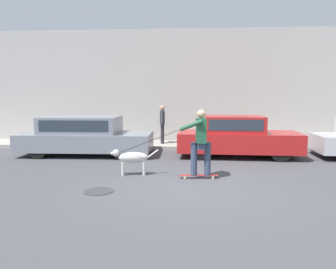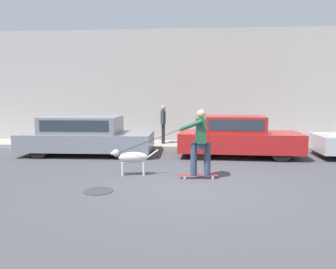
{
  "view_description": "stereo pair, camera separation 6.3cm",
  "coord_description": "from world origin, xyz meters",
  "px_view_note": "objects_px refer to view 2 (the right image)",
  "views": [
    {
      "loc": [
        -0.06,
        -7.2,
        1.99
      ],
      "look_at": [
        -0.69,
        1.75,
        0.95
      ],
      "focal_mm": 35.0,
      "sensor_mm": 36.0,
      "label": 1
    },
    {
      "loc": [
        0.0,
        -7.19,
        1.99
      ],
      "look_at": [
        -0.69,
        1.75,
        0.95
      ],
      "focal_mm": 35.0,
      "sensor_mm": 36.0,
      "label": 2
    }
  ],
  "objects_px": {
    "parked_car_0": "(86,136)",
    "dog": "(132,158)",
    "parked_car_1": "(237,137)",
    "skateboarder": "(200,140)",
    "pedestrian_with_bag": "(163,122)"
  },
  "relations": [
    {
      "from": "parked_car_0",
      "to": "dog",
      "type": "height_order",
      "value": "parked_car_0"
    },
    {
      "from": "parked_car_1",
      "to": "dog",
      "type": "height_order",
      "value": "parked_car_1"
    },
    {
      "from": "parked_car_1",
      "to": "dog",
      "type": "relative_size",
      "value": 3.33
    },
    {
      "from": "dog",
      "to": "skateboarder",
      "type": "bearing_deg",
      "value": 161.82
    },
    {
      "from": "parked_car_1",
      "to": "dog",
      "type": "distance_m",
      "value": 4.12
    },
    {
      "from": "parked_car_0",
      "to": "pedestrian_with_bag",
      "type": "distance_m",
      "value": 3.21
    },
    {
      "from": "dog",
      "to": "parked_car_1",
      "type": "bearing_deg",
      "value": -148.02
    },
    {
      "from": "parked_car_0",
      "to": "dog",
      "type": "xyz_separation_m",
      "value": [
        2.12,
        -2.8,
        -0.21
      ]
    },
    {
      "from": "parked_car_1",
      "to": "pedestrian_with_bag",
      "type": "height_order",
      "value": "pedestrian_with_bag"
    },
    {
      "from": "parked_car_0",
      "to": "dog",
      "type": "bearing_deg",
      "value": -53.96
    },
    {
      "from": "parked_car_1",
      "to": "pedestrian_with_bag",
      "type": "bearing_deg",
      "value": 145.0
    },
    {
      "from": "dog",
      "to": "parked_car_0",
      "type": "bearing_deg",
      "value": -63.74
    },
    {
      "from": "parked_car_1",
      "to": "skateboarder",
      "type": "relative_size",
      "value": 1.56
    },
    {
      "from": "parked_car_0",
      "to": "dog",
      "type": "distance_m",
      "value": 3.52
    },
    {
      "from": "parked_car_1",
      "to": "pedestrian_with_bag",
      "type": "relative_size",
      "value": 2.65
    }
  ]
}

